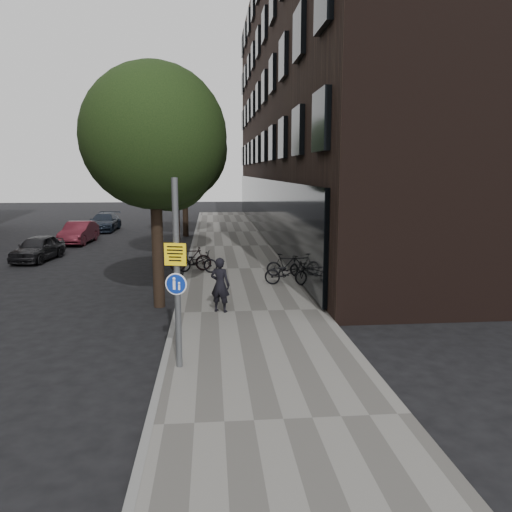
{
  "coord_description": "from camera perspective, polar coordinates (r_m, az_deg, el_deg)",
  "views": [
    {
      "loc": [
        -0.92,
        -11.13,
        4.27
      ],
      "look_at": [
        0.28,
        2.12,
        2.0
      ],
      "focal_mm": 35.0,
      "sensor_mm": 36.0,
      "label": 1
    }
  ],
  "objects": [
    {
      "name": "parked_bike_facade_far",
      "position": [
        19.82,
        3.4,
        -1.07
      ],
      "size": [
        1.59,
        0.8,
        0.92
      ],
      "primitive_type": "imported",
      "rotation": [
        0.0,
        0.0,
        1.32
      ],
      "color": "black",
      "rests_on": "sidewalk"
    },
    {
      "name": "sidewalk",
      "position": [
        21.58,
        -1.96,
        -1.58
      ],
      "size": [
        4.5,
        60.0,
        0.12
      ],
      "primitive_type": "cube",
      "color": "slate",
      "rests_on": "ground"
    },
    {
      "name": "signpost",
      "position": [
        10.54,
        -9.02,
        -2.04
      ],
      "size": [
        0.46,
        0.14,
        4.02
      ],
      "rotation": [
        0.0,
        0.0,
        -0.26
      ],
      "color": "#595B5E",
      "rests_on": "sidewalk"
    },
    {
      "name": "parked_bike_curb_near",
      "position": [
        20.78,
        -6.74,
        -0.63
      ],
      "size": [
        1.82,
        1.01,
        0.91
      ],
      "primitive_type": "imported",
      "rotation": [
        0.0,
        0.0,
        1.32
      ],
      "color": "black",
      "rests_on": "sidewalk"
    },
    {
      "name": "street_tree_far",
      "position": [
        33.32,
        -8.09,
        11.03
      ],
      "size": [
        5.0,
        5.0,
        7.8
      ],
      "color": "black",
      "rests_on": "ground"
    },
    {
      "name": "building_right_dark_brick",
      "position": [
        34.77,
        11.11,
        17.32
      ],
      "size": [
        12.0,
        40.0,
        18.0
      ],
      "primitive_type": "cube",
      "color": "black",
      "rests_on": "ground"
    },
    {
      "name": "parked_bike_facade_near",
      "position": [
        18.37,
        3.63,
        -1.96
      ],
      "size": [
        1.81,
        1.05,
        0.9
      ],
      "primitive_type": "imported",
      "rotation": [
        0.0,
        0.0,
        1.29
      ],
      "color": "black",
      "rests_on": "sidewalk"
    },
    {
      "name": "parked_car_mid",
      "position": [
        31.62,
        -19.59,
        2.54
      ],
      "size": [
        1.59,
        4.01,
        1.3
      ],
      "primitive_type": "imported",
      "rotation": [
        0.0,
        0.0,
        -0.06
      ],
      "color": "maroon",
      "rests_on": "ground"
    },
    {
      "name": "curb_edge",
      "position": [
        21.57,
        -7.94,
        -1.66
      ],
      "size": [
        0.15,
        60.0,
        0.13
      ],
      "primitive_type": "cube",
      "color": "slate",
      "rests_on": "ground"
    },
    {
      "name": "parked_car_near",
      "position": [
        26.2,
        -23.66,
        0.84
      ],
      "size": [
        1.93,
        3.77,
        1.23
      ],
      "primitive_type": "imported",
      "rotation": [
        0.0,
        0.0,
        -0.14
      ],
      "color": "black",
      "rests_on": "ground"
    },
    {
      "name": "ground",
      "position": [
        11.96,
        -0.42,
        -11.24
      ],
      "size": [
        120.0,
        120.0,
        0.0
      ],
      "primitive_type": "plane",
      "color": "black",
      "rests_on": "ground"
    },
    {
      "name": "street_tree_near",
      "position": [
        15.88,
        -11.25,
        12.52
      ],
      "size": [
        4.4,
        4.4,
        7.5
      ],
      "color": "black",
      "rests_on": "ground"
    },
    {
      "name": "parked_car_far",
      "position": [
        37.7,
        -16.94,
        3.74
      ],
      "size": [
        1.86,
        4.46,
        1.29
      ],
      "primitive_type": "imported",
      "rotation": [
        0.0,
        0.0,
        -0.01
      ],
      "color": "#19212E",
      "rests_on": "ground"
    },
    {
      "name": "street_tree_mid",
      "position": [
        24.34,
        -9.14,
        11.54
      ],
      "size": [
        5.0,
        5.0,
        7.8
      ],
      "color": "black",
      "rests_on": "ground"
    },
    {
      "name": "parked_bike_curb_far",
      "position": [
        21.05,
        -7.49,
        -0.32
      ],
      "size": [
        1.8,
        0.7,
        1.05
      ],
      "primitive_type": "imported",
      "rotation": [
        0.0,
        0.0,
        1.69
      ],
      "color": "black",
      "rests_on": "sidewalk"
    },
    {
      "name": "pedestrian",
      "position": [
        14.84,
        -4.13,
        -3.31
      ],
      "size": [
        0.71,
        0.6,
        1.64
      ],
      "primitive_type": "imported",
      "rotation": [
        0.0,
        0.0,
        2.72
      ],
      "color": "black",
      "rests_on": "sidewalk"
    }
  ]
}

